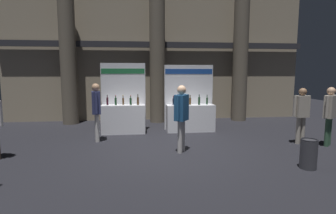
{
  "coord_description": "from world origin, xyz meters",
  "views": [
    {
      "loc": [
        -0.83,
        -6.93,
        2.09
      ],
      "look_at": [
        0.01,
        0.45,
        1.13
      ],
      "focal_mm": 28.67,
      "sensor_mm": 36.0,
      "label": 1
    }
  ],
  "objects_px": {
    "exhibitor_booth_0": "(124,116)",
    "exhibitor_booth_1": "(190,115)",
    "visitor_4": "(330,111)",
    "visitor_3": "(181,112)",
    "visitor_1": "(96,107)",
    "trash_bin": "(309,154)",
    "visitor_2": "(302,111)"
  },
  "relations": [
    {
      "from": "exhibitor_booth_1",
      "to": "visitor_2",
      "type": "bearing_deg",
      "value": -36.06
    },
    {
      "from": "exhibitor_booth_1",
      "to": "visitor_3",
      "type": "height_order",
      "value": "exhibitor_booth_1"
    },
    {
      "from": "exhibitor_booth_1",
      "to": "visitor_2",
      "type": "height_order",
      "value": "exhibitor_booth_1"
    },
    {
      "from": "visitor_3",
      "to": "visitor_1",
      "type": "bearing_deg",
      "value": 93.23
    },
    {
      "from": "visitor_2",
      "to": "exhibitor_booth_1",
      "type": "bearing_deg",
      "value": 137.65
    },
    {
      "from": "exhibitor_booth_0",
      "to": "trash_bin",
      "type": "bearing_deg",
      "value": -43.9
    },
    {
      "from": "visitor_2",
      "to": "trash_bin",
      "type": "bearing_deg",
      "value": -124.66
    },
    {
      "from": "exhibitor_booth_1",
      "to": "visitor_1",
      "type": "distance_m",
      "value": 3.33
    },
    {
      "from": "visitor_3",
      "to": "exhibitor_booth_0",
      "type": "bearing_deg",
      "value": 66.99
    },
    {
      "from": "exhibitor_booth_0",
      "to": "visitor_4",
      "type": "distance_m",
      "value": 6.36
    },
    {
      "from": "exhibitor_booth_0",
      "to": "exhibitor_booth_1",
      "type": "height_order",
      "value": "exhibitor_booth_0"
    },
    {
      "from": "exhibitor_booth_1",
      "to": "exhibitor_booth_0",
      "type": "bearing_deg",
      "value": -179.05
    },
    {
      "from": "exhibitor_booth_1",
      "to": "visitor_3",
      "type": "relative_size",
      "value": 1.34
    },
    {
      "from": "exhibitor_booth_1",
      "to": "visitor_1",
      "type": "bearing_deg",
      "value": -159.91
    },
    {
      "from": "exhibitor_booth_0",
      "to": "trash_bin",
      "type": "xyz_separation_m",
      "value": [
        4.18,
        -4.02,
        -0.27
      ]
    },
    {
      "from": "visitor_4",
      "to": "visitor_1",
      "type": "bearing_deg",
      "value": -48.64
    },
    {
      "from": "visitor_1",
      "to": "visitor_3",
      "type": "height_order",
      "value": "visitor_1"
    },
    {
      "from": "exhibitor_booth_1",
      "to": "visitor_3",
      "type": "xyz_separation_m",
      "value": [
        -0.73,
        -2.55,
        0.48
      ]
    },
    {
      "from": "trash_bin",
      "to": "visitor_4",
      "type": "height_order",
      "value": "visitor_4"
    },
    {
      "from": "visitor_1",
      "to": "visitor_2",
      "type": "bearing_deg",
      "value": -107.99
    },
    {
      "from": "visitor_1",
      "to": "visitor_4",
      "type": "height_order",
      "value": "visitor_1"
    },
    {
      "from": "visitor_4",
      "to": "exhibitor_booth_0",
      "type": "bearing_deg",
      "value": -59.68
    },
    {
      "from": "exhibitor_booth_0",
      "to": "visitor_3",
      "type": "distance_m",
      "value": 3.02
    },
    {
      "from": "visitor_1",
      "to": "visitor_4",
      "type": "bearing_deg",
      "value": -109.68
    },
    {
      "from": "trash_bin",
      "to": "visitor_3",
      "type": "xyz_separation_m",
      "value": [
        -2.56,
        1.51,
        0.73
      ]
    },
    {
      "from": "visitor_4",
      "to": "trash_bin",
      "type": "bearing_deg",
      "value": 6.38
    },
    {
      "from": "visitor_3",
      "to": "visitor_4",
      "type": "relative_size",
      "value": 1.05
    },
    {
      "from": "exhibitor_booth_0",
      "to": "visitor_1",
      "type": "xyz_separation_m",
      "value": [
        -0.75,
        -1.09,
        0.46
      ]
    },
    {
      "from": "exhibitor_booth_0",
      "to": "visitor_4",
      "type": "relative_size",
      "value": 1.44
    },
    {
      "from": "trash_bin",
      "to": "visitor_1",
      "type": "bearing_deg",
      "value": 149.26
    },
    {
      "from": "exhibitor_booth_0",
      "to": "visitor_2",
      "type": "bearing_deg",
      "value": -21.5
    },
    {
      "from": "visitor_3",
      "to": "visitor_4",
      "type": "distance_m",
      "value": 4.27
    }
  ]
}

